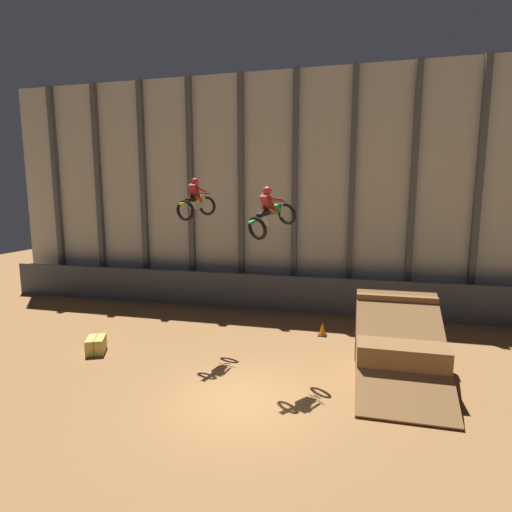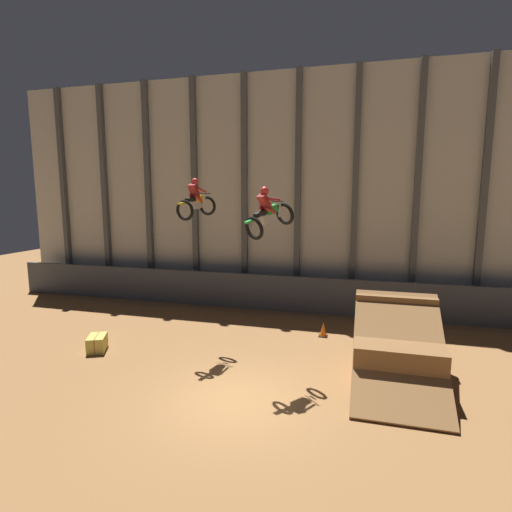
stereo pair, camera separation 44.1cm
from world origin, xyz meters
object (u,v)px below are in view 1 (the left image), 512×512
(rider_bike_left_air, at_px, (196,202))
(traffic_cone_near_ramp, at_px, (323,329))
(hay_bale_trackside, at_px, (96,345))
(rider_bike_right_air, at_px, (271,214))
(dirt_ramp, at_px, (398,349))

(rider_bike_left_air, height_order, traffic_cone_near_ramp, rider_bike_left_air)
(rider_bike_left_air, bearing_deg, hay_bale_trackside, -143.34)
(rider_bike_right_air, distance_m, hay_bale_trackside, 8.02)
(traffic_cone_near_ramp, bearing_deg, rider_bike_right_air, -110.85)
(rider_bike_left_air, relative_size, rider_bike_right_air, 1.02)
(rider_bike_left_air, xyz_separation_m, rider_bike_right_air, (3.07, -1.55, -0.33))
(dirt_ramp, bearing_deg, hay_bale_trackside, -176.70)
(hay_bale_trackside, bearing_deg, rider_bike_left_air, 24.64)
(rider_bike_left_air, bearing_deg, traffic_cone_near_ramp, 37.71)
(rider_bike_right_air, distance_m, traffic_cone_near_ramp, 6.22)
(hay_bale_trackside, bearing_deg, traffic_cone_near_ramp, 25.24)
(rider_bike_left_air, xyz_separation_m, traffic_cone_near_ramp, (4.48, 2.15, -5.13))
(dirt_ramp, xyz_separation_m, hay_bale_trackside, (-10.38, -0.60, -0.59))
(dirt_ramp, height_order, traffic_cone_near_ramp, dirt_ramp)
(dirt_ramp, relative_size, traffic_cone_near_ramp, 7.24)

